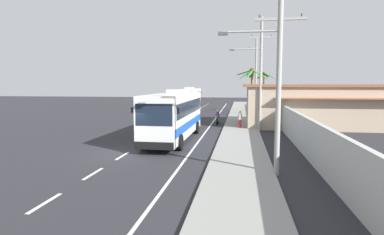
# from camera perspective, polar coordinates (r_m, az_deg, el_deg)

# --- Properties ---
(ground_plane) EXTENTS (160.00, 160.00, 0.00)m
(ground_plane) POSITION_cam_1_polar(r_m,az_deg,el_deg) (20.45, -11.08, -6.00)
(ground_plane) COLOR #28282D
(sidewalk_kerb) EXTENTS (3.20, 90.00, 0.14)m
(sidewalk_kerb) POSITION_cam_1_polar(r_m,az_deg,el_deg) (29.11, 8.52, -2.25)
(sidewalk_kerb) COLOR gray
(sidewalk_kerb) RESTS_ON ground
(lane_markings) EXTENTS (3.93, 71.00, 0.01)m
(lane_markings) POSITION_cam_1_polar(r_m,az_deg,el_deg) (34.03, 0.99, -1.11)
(lane_markings) COLOR white
(lane_markings) RESTS_ON ground
(boundary_wall) EXTENTS (0.24, 60.00, 2.26)m
(boundary_wall) POSITION_cam_1_polar(r_m,az_deg,el_deg) (33.18, 15.14, 0.45)
(boundary_wall) COLOR #B2B2AD
(boundary_wall) RESTS_ON ground
(coach_bus_foreground) EXTENTS (2.90, 11.16, 3.75)m
(coach_bus_foreground) POSITION_cam_1_polar(r_m,az_deg,el_deg) (24.29, -3.12, 0.64)
(coach_bus_foreground) COLOR white
(coach_bus_foreground) RESTS_ON ground
(coach_bus_far_lane) EXTENTS (2.91, 10.73, 3.57)m
(coach_bus_far_lane) POSITION_cam_1_polar(r_m,az_deg,el_deg) (57.64, -0.26, 3.64)
(coach_bus_far_lane) COLOR white
(coach_bus_far_lane) RESTS_ON ground
(motorcycle_beside_bus) EXTENTS (0.56, 1.96, 1.55)m
(motorcycle_beside_bus) POSITION_cam_1_polar(r_m,az_deg,el_deg) (33.73, 4.52, -0.12)
(motorcycle_beside_bus) COLOR black
(motorcycle_beside_bus) RESTS_ON ground
(pedestrian_near_kerb) EXTENTS (0.36, 0.36, 1.56)m
(pedestrian_near_kerb) POSITION_cam_1_polar(r_m,az_deg,el_deg) (30.32, 8.43, -0.24)
(pedestrian_near_kerb) COLOR red
(pedestrian_near_kerb) RESTS_ON sidewalk_kerb
(utility_pole_nearest) EXTENTS (3.86, 0.24, 8.42)m
(utility_pole_nearest) POSITION_cam_1_polar(r_m,az_deg,el_deg) (15.10, 14.58, 7.02)
(utility_pole_nearest) COLOR #9E9E99
(utility_pole_nearest) RESTS_ON ground
(utility_pole_mid) EXTENTS (3.79, 0.24, 9.97)m
(utility_pole_mid) POSITION_cam_1_polar(r_m,az_deg,el_deg) (29.49, 11.78, 7.92)
(utility_pole_mid) COLOR #9E9E99
(utility_pole_mid) RESTS_ON ground
(utility_pole_far) EXTENTS (2.33, 0.24, 10.18)m
(utility_pole_far) POSITION_cam_1_polar(r_m,az_deg,el_deg) (43.88, 11.15, 7.30)
(utility_pole_far) COLOR #9E9E99
(utility_pole_far) RESTS_ON ground
(palm_nearest) EXTENTS (3.07, 3.16, 5.93)m
(palm_nearest) POSITION_cam_1_polar(r_m,az_deg,el_deg) (48.36, 12.54, 5.73)
(palm_nearest) COLOR brown
(palm_nearest) RESTS_ON ground
(palm_second) EXTENTS (3.23, 3.26, 5.78)m
(palm_second) POSITION_cam_1_polar(r_m,az_deg,el_deg) (33.22, 10.53, 6.11)
(palm_second) COLOR brown
(palm_second) RESTS_ON ground
(roadside_building) EXTENTS (16.06, 8.19, 4.13)m
(roadside_building) POSITION_cam_1_polar(r_m,az_deg,el_deg) (34.22, 22.48, 1.97)
(roadside_building) COLOR tan
(roadside_building) RESTS_ON ground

